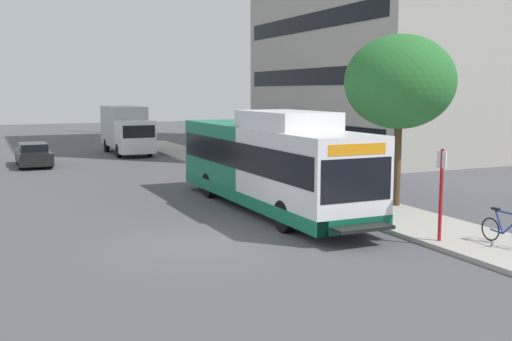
# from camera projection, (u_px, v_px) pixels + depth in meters

# --- Properties ---
(ground_plane) EXTENTS (120.00, 120.00, 0.00)m
(ground_plane) POSITION_uv_depth(u_px,v_px,m) (138.00, 198.00, 24.65)
(ground_plane) COLOR #4C4C51
(sidewalk_curb) EXTENTS (3.00, 56.00, 0.14)m
(sidewalk_curb) POSITION_uv_depth(u_px,v_px,m) (313.00, 192.00, 25.71)
(sidewalk_curb) COLOR #A8A399
(sidewalk_curb) RESTS_ON ground
(transit_bus) EXTENTS (2.58, 12.25, 3.65)m
(transit_bus) POSITION_uv_depth(u_px,v_px,m) (269.00, 163.00, 22.18)
(transit_bus) COLOR white
(transit_bus) RESTS_ON ground
(bus_stop_sign_pole) EXTENTS (0.10, 0.36, 2.60)m
(bus_stop_sign_pole) POSITION_uv_depth(u_px,v_px,m) (441.00, 188.00, 16.93)
(bus_stop_sign_pole) COLOR red
(bus_stop_sign_pole) RESTS_ON sidewalk_curb
(bicycle_parked) EXTENTS (0.52, 1.76, 1.02)m
(bicycle_parked) POSITION_uv_depth(u_px,v_px,m) (506.00, 230.00, 16.57)
(bicycle_parked) COLOR black
(bicycle_parked) RESTS_ON sidewalk_curb
(street_tree_near_stop) EXTENTS (3.99, 3.99, 6.21)m
(street_tree_near_stop) POSITION_uv_depth(u_px,v_px,m) (400.00, 82.00, 21.83)
(street_tree_near_stop) COLOR #4C3823
(street_tree_near_stop) RESTS_ON sidewalk_curb
(parked_car_far_lane) EXTENTS (1.80, 4.50, 1.33)m
(parked_car_far_lane) POSITION_uv_depth(u_px,v_px,m) (34.00, 155.00, 35.11)
(parked_car_far_lane) COLOR black
(parked_car_far_lane) RESTS_ON ground
(box_truck_background) EXTENTS (2.32, 7.01, 3.25)m
(box_truck_background) POSITION_uv_depth(u_px,v_px,m) (126.00, 129.00, 41.84)
(box_truck_background) COLOR silver
(box_truck_background) RESTS_ON ground
(lattice_comm_tower) EXTENTS (1.10, 1.10, 31.65)m
(lattice_comm_tower) POSITION_uv_depth(u_px,v_px,m) (279.00, 21.00, 55.14)
(lattice_comm_tower) COLOR #B7B7BC
(lattice_comm_tower) RESTS_ON ground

